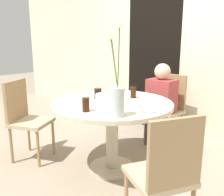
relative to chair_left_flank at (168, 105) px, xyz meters
The scene contains 14 objects.
ground_plane 1.16m from the chair_left_flank, 92.56° to the right, with size 16.00×16.00×0.00m, color gray.
wall_back 0.87m from the chair_left_flank, 96.68° to the left, with size 8.00×0.05×2.60m.
doorway_panel 0.80m from the chair_left_flank, 144.59° to the left, with size 0.90×0.01×2.05m.
dining_table 1.04m from the chair_left_flank, 92.56° to the right, with size 1.24×1.24×0.75m.
chair_left_flank is the anchor object (origin of this frame).
chair_right_flank 1.80m from the chair_left_flank, 122.31° to the right, with size 0.54×0.54×0.93m.
chair_far_back 1.74m from the chair_left_flank, 59.80° to the right, with size 0.54×0.54×0.93m.
birthday_cake 1.12m from the chair_left_flank, 93.25° to the right, with size 0.25×0.25×0.13m.
flower_vase 1.45m from the chair_left_flank, 76.75° to the right, with size 0.25×0.17×0.75m.
side_plate 1.20m from the chair_left_flank, 114.84° to the right, with size 0.21×0.21×0.01m.
drink_glass_0 1.11m from the chair_left_flank, 103.35° to the right, with size 0.08×0.08×0.11m.
drink_glass_1 1.48m from the chair_left_flank, 89.07° to the right, with size 0.06×0.06×0.13m.
drink_glass_2 0.80m from the chair_left_flank, 89.88° to the right, with size 0.06×0.06×0.13m.
person_boy 0.16m from the chair_left_flank, 92.56° to the right, with size 0.34×0.24×1.09m.
Camera 1 is at (1.69, -1.80, 1.38)m, focal length 40.00 mm.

